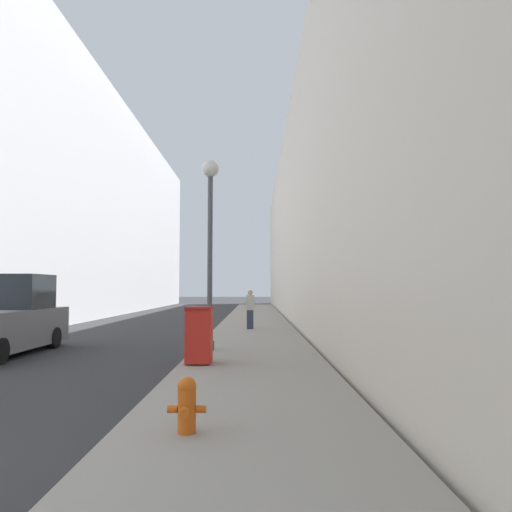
% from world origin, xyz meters
% --- Properties ---
extents(sidewalk_right, '(3.40, 60.00, 0.14)m').
position_xyz_m(sidewalk_right, '(5.05, 18.00, 0.07)').
color(sidewalk_right, gray).
rests_on(sidewalk_right, ground).
extents(building_left_glass, '(12.00, 60.00, 14.92)m').
position_xyz_m(building_left_glass, '(-10.17, 26.00, 7.46)').
color(building_left_glass, '#BCBCC1').
rests_on(building_left_glass, ground).
extents(building_right_stone, '(12.00, 60.00, 11.58)m').
position_xyz_m(building_right_stone, '(12.85, 26.00, 5.79)').
color(building_right_stone, beige).
rests_on(building_right_stone, ground).
extents(fire_hydrant, '(0.46, 0.34, 0.66)m').
position_xyz_m(fire_hydrant, '(4.28, 1.87, 0.48)').
color(fire_hydrant, '#D15614').
rests_on(fire_hydrant, sidewalk_right).
extents(trash_bin, '(0.59, 0.69, 1.28)m').
position_xyz_m(trash_bin, '(3.81, 7.27, 0.79)').
color(trash_bin, red).
rests_on(trash_bin, sidewalk_right).
extents(lamppost, '(0.48, 0.48, 5.31)m').
position_xyz_m(lamppost, '(3.81, 9.74, 3.68)').
color(lamppost, '#4C4C51').
rests_on(lamppost, sidewalk_right).
extents(pedestrian_on_sidewalk, '(0.33, 0.21, 1.62)m').
position_xyz_m(pedestrian_on_sidewalk, '(4.85, 16.84, 0.95)').
color(pedestrian_on_sidewalk, '#2D3347').
rests_on(pedestrian_on_sidewalk, sidewalk_right).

